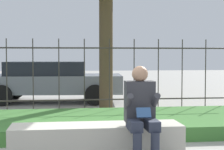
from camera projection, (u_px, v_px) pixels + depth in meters
stone_bench at (97, 143)px, 5.08m from camera, size 2.31×0.56×0.45m
person_seated_reader at (141, 110)px, 4.81m from camera, size 0.42×0.73×1.25m
grass_berm at (74, 124)px, 6.94m from camera, size 10.22×2.43×0.24m
iron_fence at (72, 75)px, 8.66m from camera, size 8.22×0.03×1.78m
car_parked_center at (51, 80)px, 11.22m from camera, size 4.26×2.21×1.21m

